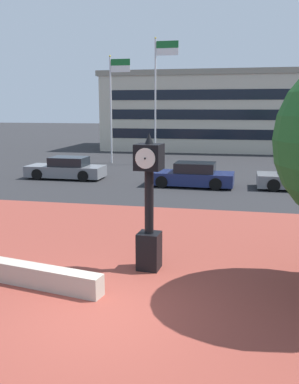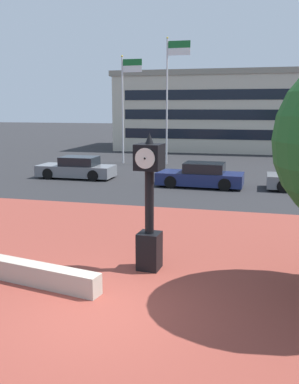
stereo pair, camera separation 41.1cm
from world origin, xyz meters
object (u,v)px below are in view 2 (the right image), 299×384
object	(u,v)px
car_street_far	(77,168)
street_clock	(149,205)
car_street_near	(201,176)
flagpole_secondary	(170,90)
flagpole_primary	(125,101)
civic_building	(252,111)

from	to	relation	value
car_street_far	street_clock	bearing A→B (deg)	-149.21
street_clock	car_street_near	distance (m)	12.06
flagpole_secondary	flagpole_primary	bearing A→B (deg)	180.00
car_street_near	car_street_far	bearing A→B (deg)	84.24
car_street_near	car_street_far	size ratio (longest dim) A/B	1.00
car_street_near	flagpole_secondary	xyz separation A→B (m)	(-3.41, 8.37, 4.74)
car_street_near	flagpole_primary	size ratio (longest dim) A/B	0.58
street_clock	flagpole_primary	world-z (taller)	flagpole_primary
flagpole_primary	civic_building	world-z (taller)	flagpole_primary
car_street_far	flagpole_secondary	world-z (taller)	flagpole_secondary
car_street_near	flagpole_secondary	bearing A→B (deg)	24.30
street_clock	civic_building	xyz separation A→B (m)	(2.03, 33.76, 2.05)
street_clock	flagpole_primary	bearing A→B (deg)	113.33
street_clock	car_street_near	xyz separation A→B (m)	(-0.19, 12.00, -1.13)
car_street_far	flagpole_primary	bearing A→B (deg)	-5.51
street_clock	car_street_near	size ratio (longest dim) A/B	0.77
car_street_near	civic_building	world-z (taller)	civic_building
flagpole_secondary	car_street_near	bearing A→B (deg)	-67.81
civic_building	car_street_far	bearing A→B (deg)	-115.14
car_street_far	flagpole_secondary	distance (m)	9.64
flagpole_primary	civic_building	xyz separation A→B (m)	(8.98, 13.39, -0.87)
flagpole_secondary	street_clock	bearing A→B (deg)	-79.97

